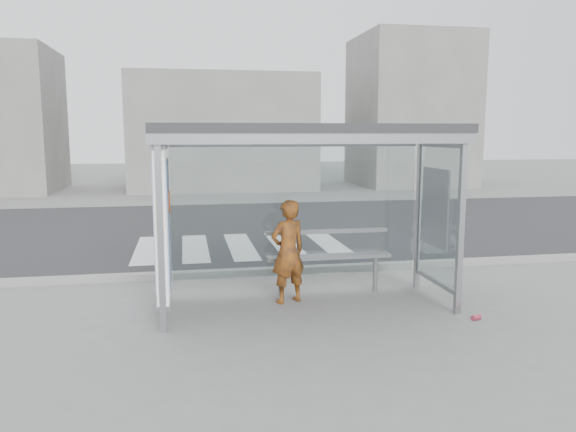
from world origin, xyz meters
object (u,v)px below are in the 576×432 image
(person, at_px, (288,252))
(soda_can, at_px, (476,317))
(bench, at_px, (329,257))
(bus_shelter, at_px, (280,170))

(person, xyz_separation_m, soda_can, (2.35, -1.26, -0.73))
(person, xyz_separation_m, bench, (0.70, 0.32, -0.18))
(bench, xyz_separation_m, soda_can, (1.65, -1.58, -0.56))
(person, bearing_deg, bench, -176.02)
(bus_shelter, bearing_deg, soda_can, -22.97)
(bus_shelter, relative_size, person, 2.76)
(bench, relative_size, soda_can, 15.20)
(person, relative_size, bench, 0.79)
(bench, distance_m, soda_can, 2.35)
(bus_shelter, distance_m, person, 1.24)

